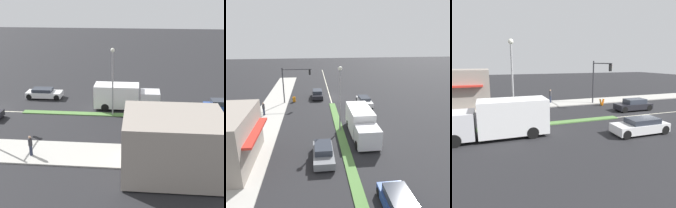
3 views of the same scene
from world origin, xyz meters
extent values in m
plane|color=#232326|center=(0.00, 18.00, 0.00)|extent=(160.00, 160.00, 0.00)
cube|color=#B2AFA8|center=(9.00, 18.50, 0.06)|extent=(4.00, 73.00, 0.12)
cube|color=beige|center=(0.00, 0.00, 0.00)|extent=(0.16, 60.00, 0.01)
cube|color=gray|center=(11.03, 19.60, 2.40)|extent=(5.79, 7.32, 4.56)
cube|color=red|center=(7.78, 19.60, 2.92)|extent=(0.70, 5.86, 0.20)
cylinder|color=#333338|center=(7.55, 2.80, 2.92)|extent=(0.18, 0.18, 5.60)
cylinder|color=#333338|center=(5.30, 2.80, 5.42)|extent=(4.50, 0.12, 0.12)
cube|color=black|center=(3.35, 2.80, 4.97)|extent=(0.28, 0.24, 0.84)
sphere|color=red|center=(3.35, 2.67, 5.24)|extent=(0.18, 0.18, 0.18)
sphere|color=gold|center=(3.35, 2.67, 4.97)|extent=(0.18, 0.18, 0.18)
sphere|color=green|center=(3.35, 2.67, 4.70)|extent=(0.18, 0.18, 0.18)
cylinder|color=gray|center=(0.00, 14.18, 3.60)|extent=(0.16, 0.16, 7.00)
sphere|color=silver|center=(0.00, 14.18, 7.25)|extent=(0.44, 0.44, 0.44)
cylinder|color=#282D42|center=(9.66, 8.18, 0.57)|extent=(0.26, 0.26, 0.89)
cylinder|color=#333338|center=(9.66, 8.18, 1.34)|extent=(0.34, 0.34, 0.66)
sphere|color=tan|center=(9.66, 8.18, 1.78)|extent=(0.22, 0.22, 0.22)
cube|color=orange|center=(6.07, 2.06, 0.43)|extent=(0.45, 0.21, 0.84)
cube|color=orange|center=(6.07, 2.38, 0.43)|extent=(0.45, 0.21, 0.84)
cube|color=silver|center=(-2.20, 18.32, 1.22)|extent=(2.28, 2.20, 1.90)
cube|color=white|center=(-2.20, 14.47, 1.57)|extent=(2.40, 5.10, 2.60)
cylinder|color=black|center=(-3.28, 18.52, 0.45)|extent=(0.28, 0.90, 0.90)
cylinder|color=black|center=(-1.12, 18.52, 0.45)|extent=(0.28, 0.90, 0.90)
cylinder|color=black|center=(-3.28, 13.22, 0.45)|extent=(0.28, 0.90, 0.90)
cylinder|color=black|center=(-1.12, 13.22, 0.45)|extent=(0.28, 0.90, 0.90)
cylinder|color=black|center=(1.41, 18.23, 0.34)|extent=(0.22, 0.68, 0.68)
cylinder|color=black|center=(2.99, 18.23, 0.34)|extent=(0.22, 0.68, 0.68)
cube|color=black|center=(2.20, 0.25, 0.52)|extent=(1.77, 4.27, 0.64)
cube|color=#2D333D|center=(2.20, 0.04, 1.10)|extent=(1.50, 2.35, 0.53)
cylinder|color=black|center=(1.42, 1.92, 0.36)|extent=(0.22, 0.72, 0.72)
cylinder|color=black|center=(2.98, 1.92, 0.36)|extent=(0.22, 0.72, 0.72)
cylinder|color=black|center=(1.42, -1.42, 0.36)|extent=(0.22, 0.72, 0.72)
cylinder|color=black|center=(2.98, -1.42, 0.36)|extent=(0.22, 0.72, 0.72)
cube|color=silver|center=(-5.00, 4.98, 0.53)|extent=(1.82, 4.48, 0.66)
cube|color=#2D333D|center=(-5.00, 4.75, 1.07)|extent=(1.54, 2.47, 0.41)
cylinder|color=black|center=(-5.81, 6.75, 0.36)|extent=(0.22, 0.72, 0.72)
cylinder|color=black|center=(-4.19, 6.75, 0.36)|extent=(0.22, 0.72, 0.72)
cylinder|color=black|center=(-5.81, 3.20, 0.36)|extent=(0.22, 0.72, 0.72)
cylinder|color=black|center=(-4.19, 3.20, 0.36)|extent=(0.22, 0.72, 0.72)
camera|label=1|loc=(31.95, 16.93, 13.24)|focal=50.00mm
camera|label=2|loc=(2.87, 36.98, 10.84)|focal=35.00mm
camera|label=3|loc=(-18.70, 16.18, 5.68)|focal=35.00mm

